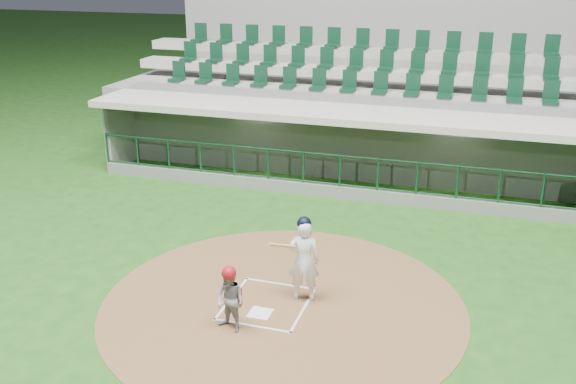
% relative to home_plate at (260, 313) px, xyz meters
% --- Properties ---
extents(ground, '(120.00, 120.00, 0.00)m').
position_rel_home_plate_xyz_m(ground, '(0.00, 0.70, -0.02)').
color(ground, '#1D4B15').
rests_on(ground, ground).
extents(dirt_circle, '(7.20, 7.20, 0.01)m').
position_rel_home_plate_xyz_m(dirt_circle, '(0.30, 0.50, -0.02)').
color(dirt_circle, brown).
rests_on(dirt_circle, ground).
extents(home_plate, '(0.43, 0.43, 0.02)m').
position_rel_home_plate_xyz_m(home_plate, '(0.00, 0.00, 0.00)').
color(home_plate, white).
rests_on(home_plate, dirt_circle).
extents(batter_box_chalk, '(1.55, 1.80, 0.01)m').
position_rel_home_plate_xyz_m(batter_box_chalk, '(0.00, 0.40, -0.00)').
color(batter_box_chalk, white).
rests_on(batter_box_chalk, ground).
extents(dugout_structure, '(16.40, 3.70, 3.00)m').
position_rel_home_plate_xyz_m(dugout_structure, '(0.13, 8.53, 0.94)').
color(dugout_structure, slate).
rests_on(dugout_structure, ground).
extents(seating_deck, '(17.00, 6.72, 5.15)m').
position_rel_home_plate_xyz_m(seating_deck, '(0.00, 11.61, 1.40)').
color(seating_deck, slate).
rests_on(seating_deck, ground).
extents(batter, '(0.88, 0.90, 1.78)m').
position_rel_home_plate_xyz_m(batter, '(0.63, 0.81, 0.88)').
color(batter, white).
rests_on(batter, dirt_circle).
extents(catcher, '(0.71, 0.63, 1.29)m').
position_rel_home_plate_xyz_m(catcher, '(-0.33, -0.67, 0.62)').
color(catcher, gray).
rests_on(catcher, dirt_circle).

